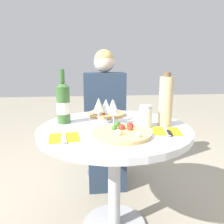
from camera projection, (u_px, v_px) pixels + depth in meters
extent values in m
cylinder|color=#B2B2B7|center=(114.00, 180.00, 1.39)|extent=(0.08, 0.08, 0.64)
cylinder|color=silver|center=(114.00, 129.00, 1.31)|extent=(0.91, 0.91, 0.04)
cylinder|color=slate|center=(105.00, 172.00, 2.18)|extent=(0.35, 0.35, 0.01)
cylinder|color=slate|center=(105.00, 152.00, 2.14)|extent=(0.06, 0.06, 0.44)
cube|color=slate|center=(105.00, 129.00, 2.09)|extent=(0.39, 0.39, 0.03)
cube|color=slate|center=(103.00, 101.00, 2.21)|extent=(0.39, 0.02, 0.45)
cube|color=#28384C|center=(106.00, 158.00, 1.96)|extent=(0.32, 0.36, 0.47)
cube|color=#28384C|center=(104.00, 101.00, 2.03)|extent=(0.37, 0.24, 0.52)
sphere|color=beige|center=(104.00, 62.00, 1.95)|extent=(0.18, 0.18, 0.18)
sphere|color=tan|center=(104.00, 59.00, 1.94)|extent=(0.17, 0.17, 0.17)
cylinder|color=#DBB26B|center=(121.00, 134.00, 1.14)|extent=(0.31, 0.31, 0.02)
sphere|color=beige|center=(138.00, 136.00, 1.06)|extent=(0.03, 0.03, 0.03)
sphere|color=#336B28|center=(114.00, 128.00, 1.18)|extent=(0.03, 0.03, 0.03)
sphere|color=beige|center=(118.00, 133.00, 1.09)|extent=(0.04, 0.04, 0.04)
sphere|color=#B22D1E|center=(122.00, 128.00, 1.19)|extent=(0.04, 0.04, 0.04)
sphere|color=#336B28|center=(117.00, 125.00, 1.24)|extent=(0.04, 0.04, 0.04)
sphere|color=#B22D1E|center=(130.00, 126.00, 1.23)|extent=(0.04, 0.04, 0.04)
sphere|color=#B22D1E|center=(130.00, 129.00, 1.17)|extent=(0.03, 0.03, 0.03)
cylinder|color=tan|center=(107.00, 114.00, 1.59)|extent=(0.27, 0.27, 0.02)
sphere|color=#336B28|center=(97.00, 111.00, 1.59)|extent=(0.04, 0.04, 0.04)
sphere|color=#B22D1E|center=(104.00, 114.00, 1.52)|extent=(0.03, 0.03, 0.03)
sphere|color=beige|center=(100.00, 111.00, 1.60)|extent=(0.04, 0.04, 0.04)
sphere|color=#B22D1E|center=(96.00, 113.00, 1.54)|extent=(0.04, 0.04, 0.04)
sphere|color=#336B28|center=(105.00, 112.00, 1.56)|extent=(0.04, 0.04, 0.04)
sphere|color=beige|center=(112.00, 111.00, 1.61)|extent=(0.02, 0.02, 0.02)
sphere|color=#336B28|center=(108.00, 111.00, 1.61)|extent=(0.02, 0.02, 0.02)
cylinder|color=#38602D|center=(63.00, 105.00, 1.36)|extent=(0.08, 0.08, 0.23)
cone|color=#38602D|center=(62.00, 84.00, 1.33)|extent=(0.08, 0.08, 0.03)
cylinder|color=#38602D|center=(62.00, 76.00, 1.32)|extent=(0.03, 0.03, 0.08)
cylinder|color=silver|center=(64.00, 108.00, 1.37)|extent=(0.08, 0.08, 0.07)
cylinder|color=tan|center=(166.00, 102.00, 1.30)|extent=(0.08, 0.08, 0.29)
cylinder|color=brown|center=(167.00, 74.00, 1.26)|extent=(0.04, 0.04, 0.02)
cylinder|color=silver|center=(145.00, 118.00, 1.28)|extent=(0.08, 0.08, 0.11)
cylinder|color=#B2B2B7|center=(146.00, 107.00, 1.27)|extent=(0.07, 0.07, 0.02)
cylinder|color=silver|center=(98.00, 122.00, 1.40)|extent=(0.06, 0.06, 0.00)
cylinder|color=silver|center=(98.00, 117.00, 1.39)|extent=(0.01, 0.01, 0.06)
cone|color=silver|center=(98.00, 106.00, 1.38)|extent=(0.07, 0.07, 0.08)
cylinder|color=silver|center=(113.00, 122.00, 1.41)|extent=(0.06, 0.06, 0.00)
cylinder|color=silver|center=(113.00, 116.00, 1.40)|extent=(0.01, 0.01, 0.06)
cone|color=beige|center=(113.00, 105.00, 1.39)|extent=(0.06, 0.06, 0.08)
cylinder|color=silver|center=(106.00, 123.00, 1.37)|extent=(0.06, 0.06, 0.00)
cylinder|color=silver|center=(106.00, 117.00, 1.37)|extent=(0.01, 0.01, 0.07)
cone|color=silver|center=(106.00, 105.00, 1.35)|extent=(0.07, 0.07, 0.08)
cylinder|color=silver|center=(114.00, 124.00, 1.35)|extent=(0.06, 0.06, 0.00)
cylinder|color=silver|center=(114.00, 119.00, 1.34)|extent=(0.01, 0.01, 0.07)
cone|color=silver|center=(114.00, 107.00, 1.32)|extent=(0.07, 0.07, 0.08)
cylinder|color=silver|center=(99.00, 125.00, 1.34)|extent=(0.06, 0.06, 0.00)
cylinder|color=silver|center=(99.00, 118.00, 1.33)|extent=(0.01, 0.01, 0.08)
cone|color=beige|center=(99.00, 104.00, 1.31)|extent=(0.07, 0.07, 0.08)
cube|color=gold|center=(64.00, 138.00, 1.11)|extent=(0.17, 0.17, 0.00)
cube|color=silver|center=(64.00, 137.00, 1.11)|extent=(0.05, 0.19, 0.00)
cube|color=silver|center=(63.00, 139.00, 1.06)|extent=(0.03, 0.09, 0.00)
cube|color=gold|center=(166.00, 131.00, 1.21)|extent=(0.18, 0.18, 0.00)
cube|color=silver|center=(166.00, 130.00, 1.21)|extent=(0.05, 0.19, 0.00)
cube|color=black|center=(169.00, 133.00, 1.16)|extent=(0.04, 0.09, 0.00)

